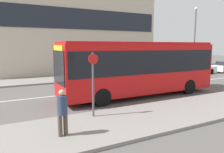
{
  "coord_description": "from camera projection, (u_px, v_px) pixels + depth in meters",
  "views": [
    {
      "loc": [
        -5.84,
        -13.65,
        3.17
      ],
      "look_at": [
        0.26,
        -2.12,
        1.32
      ],
      "focal_mm": 35.0,
      "sensor_mm": 36.0,
      "label": 1
    }
  ],
  "objects": [
    {
      "name": "bus_stop_sign",
      "position": [
        93.0,
        80.0,
        9.24
      ],
      "size": [
        0.44,
        0.12,
        2.76
      ],
      "color": "#4C4C51",
      "rests_on": "sidewalk_near"
    },
    {
      "name": "sidewalk_far",
      "position": [
        68.0,
        79.0,
        20.55
      ],
      "size": [
        44.0,
        3.5,
        0.13
      ],
      "color": "gray",
      "rests_on": "ground_plane"
    },
    {
      "name": "parked_car_0",
      "position": [
        197.0,
        69.0,
        24.43
      ],
      "size": [
        4.58,
        1.79,
        1.27
      ],
      "color": "silver",
      "rests_on": "ground_plane"
    },
    {
      "name": "street_lamp",
      "position": [
        195.0,
        33.0,
        25.71
      ],
      "size": [
        0.36,
        0.36,
        7.47
      ],
      "color": "#4C4C51",
      "rests_on": "sidewalk_far"
    },
    {
      "name": "pedestrian_near_stop",
      "position": [
        62.0,
        110.0,
        7.31
      ],
      "size": [
        0.35,
        0.34,
        1.6
      ],
      "rotation": [
        0.0,
        0.0,
        3.32
      ],
      "color": "#4C4233",
      "rests_on": "sidewalk_near"
    },
    {
      "name": "city_bus",
      "position": [
        140.0,
        65.0,
        13.67
      ],
      "size": [
        10.24,
        2.46,
        3.39
      ],
      "rotation": [
        0.0,
        0.0,
        -0.04
      ],
      "color": "red",
      "rests_on": "ground_plane"
    },
    {
      "name": "lane_centerline",
      "position": [
        94.0,
        92.0,
        15.09
      ],
      "size": [
        41.8,
        0.16,
        0.01
      ],
      "color": "silver",
      "rests_on": "ground_plane"
    },
    {
      "name": "ground_plane",
      "position": [
        94.0,
        92.0,
        15.09
      ],
      "size": [
        120.0,
        120.0,
        0.0
      ],
      "primitive_type": "plane",
      "color": "#595654"
    },
    {
      "name": "sidewalk_near",
      "position": [
        151.0,
        117.0,
        9.61
      ],
      "size": [
        44.0,
        3.5,
        0.13
      ],
      "color": "gray",
      "rests_on": "ground_plane"
    }
  ]
}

